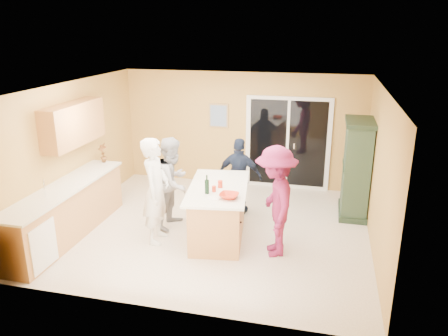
% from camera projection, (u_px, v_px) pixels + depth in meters
% --- Properties ---
extents(floor, '(5.50, 5.50, 0.00)m').
position_uv_depth(floor, '(215.00, 228.00, 8.07)').
color(floor, '#EEE6CE').
rests_on(floor, ground).
extents(ceiling, '(5.50, 5.00, 0.10)m').
position_uv_depth(ceiling, '(214.00, 86.00, 7.26)').
color(ceiling, white).
rests_on(ceiling, wall_back).
extents(wall_back, '(5.50, 0.10, 2.60)m').
position_uv_depth(wall_back, '(242.00, 130.00, 9.97)').
color(wall_back, '#F0CB63').
rests_on(wall_back, ground).
extents(wall_front, '(5.50, 0.10, 2.60)m').
position_uv_depth(wall_front, '(163.00, 220.00, 5.35)').
color(wall_front, '#F0CB63').
rests_on(wall_front, ground).
extents(wall_left, '(0.10, 5.00, 2.60)m').
position_uv_depth(wall_left, '(74.00, 151.00, 8.27)').
color(wall_left, '#F0CB63').
rests_on(wall_left, ground).
extents(wall_right, '(0.10, 5.00, 2.60)m').
position_uv_depth(wall_right, '(379.00, 173.00, 7.05)').
color(wall_right, '#F0CB63').
rests_on(wall_right, ground).
extents(left_cabinet_run, '(0.65, 3.05, 1.24)m').
position_uv_depth(left_cabinet_run, '(62.00, 215.00, 7.50)').
color(left_cabinet_run, tan).
rests_on(left_cabinet_run, floor).
extents(upper_cabinets, '(0.35, 1.60, 0.75)m').
position_uv_depth(upper_cabinets, '(74.00, 124.00, 7.87)').
color(upper_cabinets, tan).
rests_on(upper_cabinets, wall_left).
extents(sliding_door, '(1.90, 0.07, 2.10)m').
position_uv_depth(sliding_door, '(288.00, 143.00, 9.79)').
color(sliding_door, white).
rests_on(sliding_door, floor).
extents(framed_picture, '(0.46, 0.04, 0.56)m').
position_uv_depth(framed_picture, '(219.00, 116.00, 9.98)').
color(framed_picture, '#A08050').
rests_on(framed_picture, wall_back).
extents(kitchen_island, '(1.23, 1.93, 0.95)m').
position_uv_depth(kitchen_island, '(218.00, 214.00, 7.59)').
color(kitchen_island, tan).
rests_on(kitchen_island, floor).
extents(green_hutch, '(0.54, 1.03, 1.90)m').
position_uv_depth(green_hutch, '(356.00, 170.00, 8.39)').
color(green_hutch, '#1F3223').
rests_on(green_hutch, floor).
extents(woman_white, '(0.49, 0.70, 1.83)m').
position_uv_depth(woman_white, '(156.00, 191.00, 7.34)').
color(woman_white, white).
rests_on(woman_white, floor).
extents(woman_grey, '(0.75, 0.91, 1.69)m').
position_uv_depth(woman_grey, '(173.00, 182.00, 7.95)').
color(woman_grey, '#A9A9AC').
rests_on(woman_grey, floor).
extents(woman_navy, '(0.91, 0.42, 1.52)m').
position_uv_depth(woman_navy, '(240.00, 176.00, 8.51)').
color(woman_navy, '#182036').
rests_on(woman_navy, floor).
extents(woman_magenta, '(0.95, 1.30, 1.81)m').
position_uv_depth(woman_magenta, '(275.00, 202.00, 6.92)').
color(woman_magenta, '#851D49').
rests_on(woman_magenta, floor).
extents(serving_bowl, '(0.32, 0.32, 0.08)m').
position_uv_depth(serving_bowl, '(229.00, 196.00, 6.94)').
color(serving_bowl, red).
rests_on(serving_bowl, kitchen_island).
extents(tulip_vase, '(0.24, 0.20, 0.39)m').
position_uv_depth(tulip_vase, '(103.00, 153.00, 8.74)').
color(tulip_vase, '#A91017').
rests_on(tulip_vase, left_cabinet_run).
extents(tumbler_near, '(0.07, 0.07, 0.10)m').
position_uv_depth(tumbler_near, '(214.00, 189.00, 7.20)').
color(tumbler_near, red).
rests_on(tumbler_near, kitchen_island).
extents(tumbler_far, '(0.10, 0.10, 0.12)m').
position_uv_depth(tumbler_far, '(220.00, 184.00, 7.38)').
color(tumbler_far, red).
rests_on(tumbler_far, kitchen_island).
extents(wine_bottle, '(0.07, 0.07, 0.32)m').
position_uv_depth(wine_bottle, '(207.00, 186.00, 7.10)').
color(wine_bottle, black).
rests_on(wine_bottle, kitchen_island).
extents(white_plate, '(0.24, 0.24, 0.01)m').
position_uv_depth(white_plate, '(214.00, 198.00, 6.92)').
color(white_plate, white).
rests_on(white_plate, kitchen_island).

